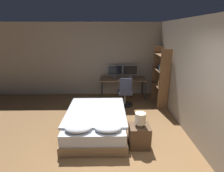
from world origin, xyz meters
The scene contains 12 objects.
wall_back centered at (0.00, 4.14, 1.35)m, with size 12.00×0.06×2.70m.
wall_side_right centered at (1.77, 1.50, 1.35)m, with size 0.06×12.00×2.70m.
bed centered at (-0.47, 1.40, 0.26)m, with size 1.43×1.95×0.60m.
nightstand centered at (0.50, 0.81, 0.24)m, with size 0.43×0.40×0.49m.
bedside_lamp centered at (0.50, 0.81, 0.67)m, with size 0.23×0.23×0.30m.
desk centered at (0.37, 3.74, 0.65)m, with size 1.67×0.66×0.73m.
monitor_left centered at (0.08, 3.97, 0.99)m, with size 0.55×0.16×0.45m.
monitor_right centered at (0.66, 3.97, 0.99)m, with size 0.55×0.16×0.45m.
keyboard centered at (0.37, 3.51, 0.74)m, with size 0.41×0.13×0.02m.
computer_mouse centered at (0.66, 3.51, 0.74)m, with size 0.07×0.05×0.04m.
office_chair centered at (0.38, 2.95, 0.39)m, with size 0.52×0.52×0.98m.
bookshelf centered at (1.56, 3.03, 1.05)m, with size 0.33×0.88×1.89m.
Camera 1 is at (-0.14, -2.42, 2.41)m, focal length 28.00 mm.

